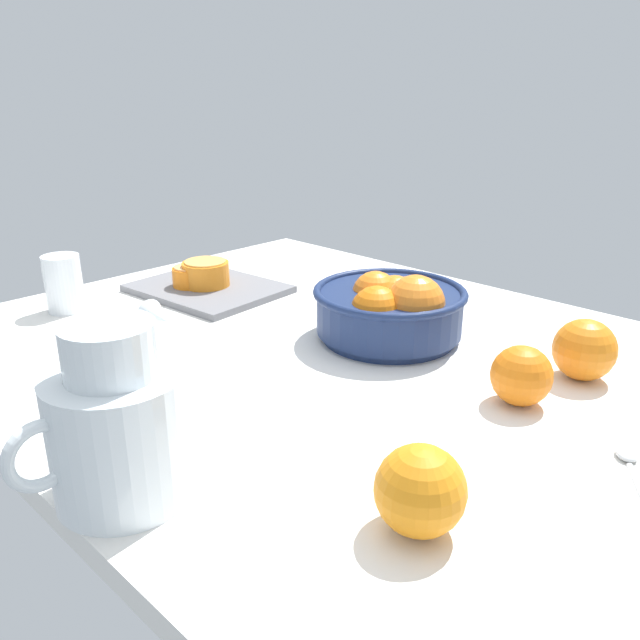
{
  "coord_description": "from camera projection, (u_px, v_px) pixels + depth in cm",
  "views": [
    {
      "loc": [
        56.0,
        -63.79,
        37.71
      ],
      "look_at": [
        -2.78,
        -3.26,
        6.16
      ],
      "focal_mm": 36.01,
      "sensor_mm": 36.0,
      "label": 1
    }
  ],
  "objects": [
    {
      "name": "orange_half_1",
      "position": [
        206.0,
        273.0,
        1.21
      ],
      "size": [
        8.77,
        8.77,
        4.81
      ],
      "color": "orange",
      "rests_on": "cutting_board"
    },
    {
      "name": "loose_orange_2",
      "position": [
        585.0,
        350.0,
        0.85
      ],
      "size": [
        8.32,
        8.32,
        8.32
      ],
      "primitive_type": "sphere",
      "color": "orange",
      "rests_on": "ground_plane"
    },
    {
      "name": "fruit_bowl",
      "position": [
        390.0,
        309.0,
        0.98
      ],
      "size": [
        23.54,
        23.54,
        11.55
      ],
      "color": "navy",
      "rests_on": "ground_plane"
    },
    {
      "name": "juice_pitcher",
      "position": [
        119.0,
        435.0,
        0.6
      ],
      "size": [
        13.08,
        17.38,
        18.31
      ],
      "color": "white",
      "rests_on": "ground_plane"
    },
    {
      "name": "ground_plane",
      "position": [
        349.0,
        368.0,
        0.93
      ],
      "size": [
        123.8,
        90.44,
        3.0
      ],
      "primitive_type": "cube",
      "color": "white"
    },
    {
      "name": "loose_orange_0",
      "position": [
        521.0,
        376.0,
        0.79
      ],
      "size": [
        7.56,
        7.56,
        7.56
      ],
      "primitive_type": "sphere",
      "color": "orange",
      "rests_on": "ground_plane"
    },
    {
      "name": "spoon",
      "position": [
        635.0,
        475.0,
        0.65
      ],
      "size": [
        10.06,
        14.92,
        1.0
      ],
      "color": "silver",
      "rests_on": "ground_plane"
    },
    {
      "name": "orange_half_0",
      "position": [
        191.0,
        276.0,
        1.21
      ],
      "size": [
        6.76,
        6.76,
        3.83
      ],
      "color": "orange",
      "rests_on": "cutting_board"
    },
    {
      "name": "loose_orange_1",
      "position": [
        420.0,
        490.0,
        0.56
      ],
      "size": [
        8.24,
        8.24,
        8.24
      ],
      "primitive_type": "sphere",
      "color": "orange",
      "rests_on": "ground_plane"
    },
    {
      "name": "juice_glass",
      "position": [
        64.0,
        287.0,
        1.11
      ],
      "size": [
        6.33,
        6.33,
        9.87
      ],
      "color": "white",
      "rests_on": "ground_plane"
    },
    {
      "name": "cutting_board",
      "position": [
        208.0,
        289.0,
        1.22
      ],
      "size": [
        28.27,
        23.14,
        1.28
      ],
      "primitive_type": "cube",
      "rotation": [
        0.0,
        0.0,
        0.08
      ],
      "color": "slate",
      "rests_on": "ground_plane"
    }
  ]
}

